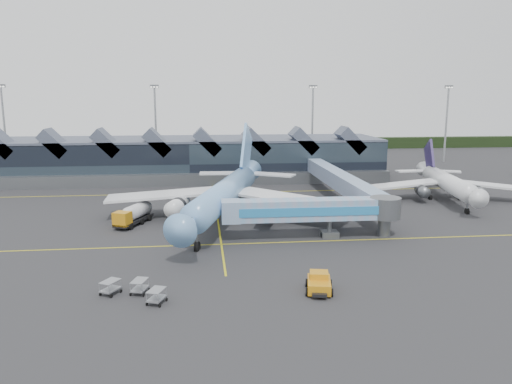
{
  "coord_description": "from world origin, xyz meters",
  "views": [
    {
      "loc": [
        -2.39,
        -71.71,
        19.33
      ],
      "look_at": [
        5.76,
        2.21,
        5.0
      ],
      "focal_mm": 35.0,
      "sensor_mm": 36.0,
      "label": 1
    }
  ],
  "objects": [
    {
      "name": "light_masts",
      "position": [
        21.0,
        62.8,
        12.49
      ],
      "size": [
        132.4,
        42.56,
        22.45
      ],
      "color": "#919599",
      "rests_on": "ground"
    },
    {
      "name": "main_airliner",
      "position": [
        1.49,
        5.97,
        4.34
      ],
      "size": [
        38.49,
        45.2,
        14.78
      ],
      "rotation": [
        0.0,
        0.0,
        -0.28
      ],
      "color": "#6FA9E0",
      "rests_on": "ground"
    },
    {
      "name": "fuel_truck",
      "position": [
        -12.76,
        4.04,
        1.69
      ],
      "size": [
        5.31,
        8.81,
        3.02
      ],
      "rotation": [
        0.0,
        0.0,
        -0.4
      ],
      "color": "black",
      "rests_on": "ground"
    },
    {
      "name": "terminal",
      "position": [
        -5.07,
        47.35,
        4.88
      ],
      "size": [
        90.0,
        22.25,
        12.52
      ],
      "color": "black",
      "rests_on": "ground"
    },
    {
      "name": "regional_jet",
      "position": [
        43.46,
        16.61,
        3.44
      ],
      "size": [
        28.64,
        31.57,
        10.85
      ],
      "rotation": [
        0.0,
        0.0,
        -0.16
      ],
      "color": "white",
      "rests_on": "ground"
    },
    {
      "name": "jet_bridge",
      "position": [
        14.04,
        -6.24,
        3.86
      ],
      "size": [
        24.96,
        4.3,
        5.61
      ],
      "rotation": [
        0.0,
        0.0,
        -0.01
      ],
      "color": "#77A0C6",
      "rests_on": "ground"
    },
    {
      "name": "baggage_carts",
      "position": [
        -9.07,
        -24.71,
        0.78
      ],
      "size": [
        6.78,
        5.13,
        1.39
      ],
      "rotation": [
        0.0,
        0.0,
        -0.37
      ],
      "color": "#96999E",
      "rests_on": "ground"
    },
    {
      "name": "pushback_tug",
      "position": [
        9.1,
        -25.26,
        0.83
      ],
      "size": [
        3.28,
        4.5,
        1.85
      ],
      "rotation": [
        0.0,
        0.0,
        -0.2
      ],
      "color": "#C58012",
      "rests_on": "ground"
    },
    {
      "name": "tree_line_far",
      "position": [
        0.0,
        110.0,
        2.0
      ],
      "size": [
        260.0,
        4.0,
        4.0
      ],
      "primitive_type": "cube",
      "color": "black",
      "rests_on": "ground"
    },
    {
      "name": "taxi_stripes",
      "position": [
        0.0,
        10.0,
        0.01
      ],
      "size": [
        120.0,
        60.0,
        0.01
      ],
      "color": "gold",
      "rests_on": "ground"
    },
    {
      "name": "ground",
      "position": [
        0.0,
        0.0,
        0.0
      ],
      "size": [
        260.0,
        260.0,
        0.0
      ],
      "primitive_type": "plane",
      "color": "#252528",
      "rests_on": "ground"
    }
  ]
}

